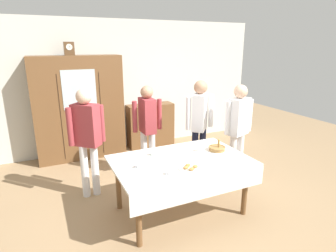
# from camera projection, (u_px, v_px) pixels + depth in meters

# --- Properties ---
(ground_plane) EXTENTS (12.00, 12.00, 0.00)m
(ground_plane) POSITION_uv_depth(u_px,v_px,m) (174.00, 203.00, 4.02)
(ground_plane) COLOR #997A56
(ground_plane) RESTS_ON ground
(back_wall) EXTENTS (6.40, 0.10, 2.70)m
(back_wall) POSITION_uv_depth(u_px,v_px,m) (120.00, 86.00, 5.94)
(back_wall) COLOR silver
(back_wall) RESTS_ON ground
(dining_table) EXTENTS (1.76, 1.13, 0.76)m
(dining_table) POSITION_uv_depth(u_px,v_px,m) (182.00, 167.00, 3.62)
(dining_table) COLOR brown
(dining_table) RESTS_ON ground
(wall_cabinet) EXTENTS (1.67, 0.46, 2.01)m
(wall_cabinet) POSITION_uv_depth(u_px,v_px,m) (79.00, 108.00, 5.42)
(wall_cabinet) COLOR brown
(wall_cabinet) RESTS_ON ground
(mantel_clock) EXTENTS (0.18, 0.11, 0.24)m
(mantel_clock) POSITION_uv_depth(u_px,v_px,m) (69.00, 49.00, 5.07)
(mantel_clock) COLOR brown
(mantel_clock) RESTS_ON wall_cabinet
(bookshelf_low) EXTENTS (1.02, 0.35, 0.94)m
(bookshelf_low) POSITION_uv_depth(u_px,v_px,m) (151.00, 125.00, 6.22)
(bookshelf_low) COLOR brown
(bookshelf_low) RESTS_ON ground
(book_stack) EXTENTS (0.15, 0.23, 0.06)m
(book_stack) POSITION_uv_depth(u_px,v_px,m) (150.00, 103.00, 6.08)
(book_stack) COLOR #3D754C
(book_stack) RESTS_ON bookshelf_low
(tea_cup_back_edge) EXTENTS (0.13, 0.13, 0.06)m
(tea_cup_back_edge) POSITION_uv_depth(u_px,v_px,m) (199.00, 149.00, 3.91)
(tea_cup_back_edge) COLOR white
(tea_cup_back_edge) RESTS_ON dining_table
(tea_cup_mid_right) EXTENTS (0.13, 0.13, 0.06)m
(tea_cup_mid_right) POSITION_uv_depth(u_px,v_px,m) (153.00, 153.00, 3.76)
(tea_cup_mid_right) COLOR silver
(tea_cup_mid_right) RESTS_ON dining_table
(tea_cup_center) EXTENTS (0.13, 0.13, 0.06)m
(tea_cup_center) POSITION_uv_depth(u_px,v_px,m) (171.00, 173.00, 3.20)
(tea_cup_center) COLOR white
(tea_cup_center) RESTS_ON dining_table
(tea_cup_far_right) EXTENTS (0.13, 0.13, 0.06)m
(tea_cup_far_right) POSITION_uv_depth(u_px,v_px,m) (139.00, 166.00, 3.38)
(tea_cup_far_right) COLOR white
(tea_cup_far_right) RESTS_ON dining_table
(bread_basket) EXTENTS (0.24, 0.24, 0.16)m
(bread_basket) POSITION_uv_depth(u_px,v_px,m) (217.00, 148.00, 3.93)
(bread_basket) COLOR #9E7542
(bread_basket) RESTS_ON dining_table
(pastry_plate) EXTENTS (0.28, 0.28, 0.05)m
(pastry_plate) POSITION_uv_depth(u_px,v_px,m) (190.00, 168.00, 3.35)
(pastry_plate) COLOR white
(pastry_plate) RESTS_ON dining_table
(spoon_front_edge) EXTENTS (0.12, 0.02, 0.01)m
(spoon_front_edge) POSITION_uv_depth(u_px,v_px,m) (227.00, 160.00, 3.61)
(spoon_front_edge) COLOR silver
(spoon_front_edge) RESTS_ON dining_table
(spoon_back_edge) EXTENTS (0.12, 0.02, 0.01)m
(spoon_back_edge) POSITION_uv_depth(u_px,v_px,m) (155.00, 166.00, 3.43)
(spoon_back_edge) COLOR silver
(spoon_back_edge) RESTS_ON dining_table
(person_behind_table_left) EXTENTS (0.52, 0.40, 1.65)m
(person_behind_table_left) POSITION_uv_depth(u_px,v_px,m) (200.00, 119.00, 4.67)
(person_behind_table_left) COLOR #191E38
(person_behind_table_left) RESTS_ON ground
(person_beside_shelf) EXTENTS (0.52, 0.39, 1.63)m
(person_beside_shelf) POSITION_uv_depth(u_px,v_px,m) (87.00, 133.00, 3.97)
(person_beside_shelf) COLOR silver
(person_beside_shelf) RESTS_ON ground
(person_behind_table_right) EXTENTS (0.52, 0.36, 1.56)m
(person_behind_table_right) POSITION_uv_depth(u_px,v_px,m) (147.00, 122.00, 4.69)
(person_behind_table_right) COLOR silver
(person_behind_table_right) RESTS_ON ground
(person_near_right_end) EXTENTS (0.52, 0.31, 1.60)m
(person_near_right_end) POSITION_uv_depth(u_px,v_px,m) (238.00, 124.00, 4.50)
(person_near_right_end) COLOR silver
(person_near_right_end) RESTS_ON ground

